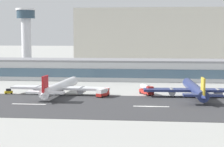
{
  "coord_description": "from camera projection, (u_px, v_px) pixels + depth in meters",
  "views": [
    {
      "loc": [
        1.15,
        -126.66,
        23.83
      ],
      "look_at": [
        -14.5,
        24.0,
        8.53
      ],
      "focal_mm": 61.48,
      "sensor_mm": 36.0,
      "label": 1
    }
  ],
  "objects": [
    {
      "name": "runway_centreline_dash_4",
      "position": [
        151.0,
        106.0,
        127.57
      ],
      "size": [
        12.0,
        1.2,
        0.01
      ],
      "primitive_type": "cube",
      "color": "white",
      "rests_on": "runway_strip"
    },
    {
      "name": "runway_strip",
      "position": [
        148.0,
        106.0,
        127.7
      ],
      "size": [
        800.0,
        43.3,
        0.08
      ],
      "primitive_type": "cube",
      "color": "#38383A",
      "rests_on": "ground_plane"
    },
    {
      "name": "control_tower",
      "position": [
        26.0,
        33.0,
        236.09
      ],
      "size": [
        12.08,
        12.08,
        40.01
      ],
      "color": "silver",
      "rests_on": "ground_plane"
    },
    {
      "name": "service_baggage_tug_2",
      "position": [
        8.0,
        92.0,
        154.65
      ],
      "size": [
        3.58,
        2.96,
        2.2
      ],
      "rotation": [
        0.0,
        0.0,
        3.61
      ],
      "color": "gold",
      "rests_on": "ground_plane"
    },
    {
      "name": "airliner_red_tail_gate_0",
      "position": [
        59.0,
        87.0,
        152.26
      ],
      "size": [
        40.11,
        45.16,
        9.42
      ],
      "rotation": [
        0.0,
        0.0,
        1.51
      ],
      "color": "white",
      "rests_on": "ground_plane"
    },
    {
      "name": "service_fuel_truck_1",
      "position": [
        146.0,
        90.0,
        153.17
      ],
      "size": [
        6.11,
        8.77,
        3.95
      ],
      "rotation": [
        0.0,
        0.0,
        5.17
      ],
      "color": "#B2231E",
      "rests_on": "ground_plane"
    },
    {
      "name": "terminal_building",
      "position": [
        135.0,
        70.0,
        203.03
      ],
      "size": [
        169.07,
        22.06,
        10.84
      ],
      "color": "#B7BABC",
      "rests_on": "ground_plane"
    },
    {
      "name": "service_box_truck_0",
      "position": [
        103.0,
        92.0,
        147.22
      ],
      "size": [
        4.79,
        6.44,
        3.25
      ],
      "rotation": [
        0.0,
        0.0,
        1.12
      ],
      "color": "#B2231E",
      "rests_on": "ground_plane"
    },
    {
      "name": "distant_hotel_block",
      "position": [
        154.0,
        36.0,
        318.69
      ],
      "size": [
        129.78,
        31.04,
        45.56
      ],
      "primitive_type": "cube",
      "color": "beige",
      "rests_on": "ground_plane"
    },
    {
      "name": "runway_centreline_dash_3",
      "position": [
        29.0,
        104.0,
        131.88
      ],
      "size": [
        12.0,
        1.2,
        0.01
      ],
      "primitive_type": "cube",
      "color": "white",
      "rests_on": "runway_strip"
    },
    {
      "name": "ground_plane",
      "position": [
        148.0,
        107.0,
        127.85
      ],
      "size": [
        1400.0,
        1400.0,
        0.0
      ],
      "primitive_type": "plane",
      "color": "#A8A8A3"
    },
    {
      "name": "airliner_gold_tail_gate_1",
      "position": [
        195.0,
        90.0,
        146.32
      ],
      "size": [
        39.39,
        44.9,
        9.37
      ],
      "rotation": [
        0.0,
        0.0,
        1.62
      ],
      "color": "navy",
      "rests_on": "ground_plane"
    }
  ]
}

